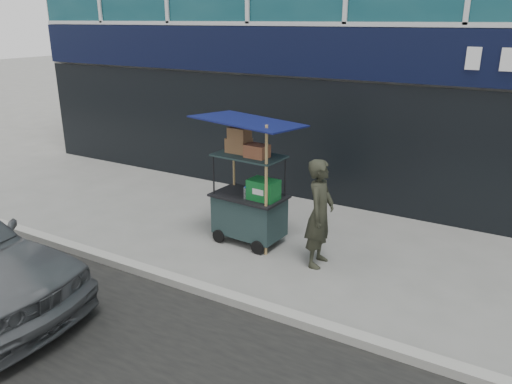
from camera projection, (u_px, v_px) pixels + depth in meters
The scene contains 4 objects.
ground at pixel (227, 291), 6.75m from camera, with size 80.00×80.00×0.00m, color slate.
curb at pixel (218, 294), 6.57m from camera, with size 80.00×0.18×0.12m, color gray.
vendor_cart at pixel (250, 199), 8.04m from camera, with size 1.61×1.19×2.10m.
vendor_man at pixel (320, 213), 7.25m from camera, with size 0.59×0.39×1.63m, color #28291E.
Camera 1 is at (3.33, -4.92, 3.50)m, focal length 35.00 mm.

